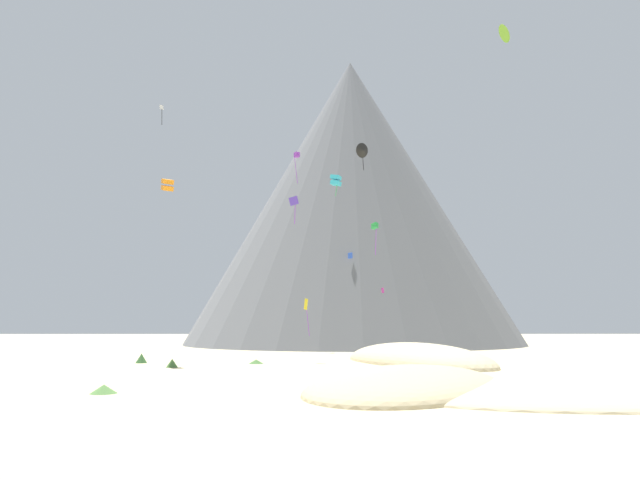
% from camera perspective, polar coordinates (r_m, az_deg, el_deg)
% --- Properties ---
extents(ground_plane, '(400.00, 400.00, 0.00)m').
position_cam_1_polar(ground_plane, '(35.34, 2.88, -14.90)').
color(ground_plane, '#CCBA8E').
extents(dune_foreground_left, '(28.80, 18.86, 1.61)m').
position_cam_1_polar(dune_foreground_left, '(36.99, 27.73, -13.67)').
color(dune_foreground_left, '#CCBA8E').
rests_on(dune_foreground_left, ground_plane).
extents(dune_foreground_right, '(18.06, 20.99, 2.78)m').
position_cam_1_polar(dune_foreground_right, '(35.25, 8.92, -14.83)').
color(dune_foreground_right, '#C6B284').
rests_on(dune_foreground_right, ground_plane).
extents(dune_midground, '(17.67, 25.37, 4.12)m').
position_cam_1_polar(dune_midground, '(59.18, 9.67, -12.25)').
color(dune_midground, '#CCBA8E').
rests_on(dune_midground, ground_plane).
extents(bush_far_right, '(1.53, 1.53, 0.78)m').
position_cam_1_polar(bush_far_right, '(54.14, -14.83, -12.02)').
color(bush_far_right, '#477238').
rests_on(bush_far_right, ground_plane).
extents(bush_mid_center, '(1.96, 1.96, 0.73)m').
position_cam_1_polar(bush_mid_center, '(42.68, 5.86, -13.29)').
color(bush_mid_center, '#386633').
rests_on(bush_mid_center, ground_plane).
extents(bush_far_left, '(1.64, 1.64, 0.42)m').
position_cam_1_polar(bush_far_left, '(57.68, -6.52, -12.20)').
color(bush_far_left, '#477238').
rests_on(bush_far_left, ground_plane).
extents(bush_low_patch, '(2.13, 2.13, 0.51)m').
position_cam_1_polar(bush_low_patch, '(35.14, -21.16, -13.97)').
color(bush_low_patch, '#568442').
rests_on(bush_low_patch, ground_plane).
extents(bush_near_left, '(1.61, 1.61, 0.98)m').
position_cam_1_polar(bush_near_left, '(61.02, -17.73, -11.39)').
color(bush_near_left, '#386633').
rests_on(bush_near_left, ground_plane).
extents(rock_massif, '(92.32, 92.32, 60.34)m').
position_cam_1_polar(rock_massif, '(117.59, 3.74, 3.79)').
color(rock_massif, slate).
rests_on(rock_massif, ground_plane).
extents(kite_green_mid, '(1.12, 1.11, 4.53)m').
position_cam_1_polar(kite_green_mid, '(77.85, 5.61, 1.36)').
color(kite_green_mid, green).
extents(kite_cyan_mid, '(1.69, 1.64, 3.04)m').
position_cam_1_polar(kite_cyan_mid, '(78.57, 1.62, 6.09)').
color(kite_cyan_mid, '#33BCDB').
extents(kite_lime_high, '(1.77, 1.46, 1.98)m').
position_cam_1_polar(kite_lime_high, '(64.97, 18.14, 19.31)').
color(kite_lime_high, '#8CD133').
extents(kite_blue_mid, '(0.80, 0.69, 1.06)m').
position_cam_1_polar(kite_blue_mid, '(89.49, 3.10, -1.59)').
color(kite_blue_mid, blue).
extents(kite_violet_high, '(1.04, 1.04, 5.13)m').
position_cam_1_polar(kite_violet_high, '(91.89, -2.38, 8.56)').
color(kite_violet_high, purple).
extents(kite_yellow_low, '(0.83, 0.72, 5.13)m').
position_cam_1_polar(kite_yellow_low, '(77.70, -1.39, -7.07)').
color(kite_yellow_low, yellow).
extents(kite_black_mid, '(1.91, 1.52, 3.56)m').
position_cam_1_polar(kite_black_mid, '(72.05, 4.37, 9.09)').
color(kite_black_mid, black).
extents(kite_orange_mid, '(1.52, 1.55, 1.50)m').
position_cam_1_polar(kite_orange_mid, '(61.48, -15.28, 5.43)').
color(kite_orange_mid, orange).
extents(kite_white_high, '(0.52, 0.77, 3.36)m').
position_cam_1_polar(kite_white_high, '(95.80, -15.83, 12.58)').
color(kite_white_high, white).
extents(kite_magenta_low, '(0.34, 1.08, 0.80)m').
position_cam_1_polar(kite_magenta_low, '(81.95, 6.40, -5.12)').
color(kite_magenta_low, '#D1339E').
extents(kite_indigo_mid, '(1.21, 0.54, 3.26)m').
position_cam_1_polar(kite_indigo_mid, '(64.52, -2.67, 3.75)').
color(kite_indigo_mid, '#5138B2').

